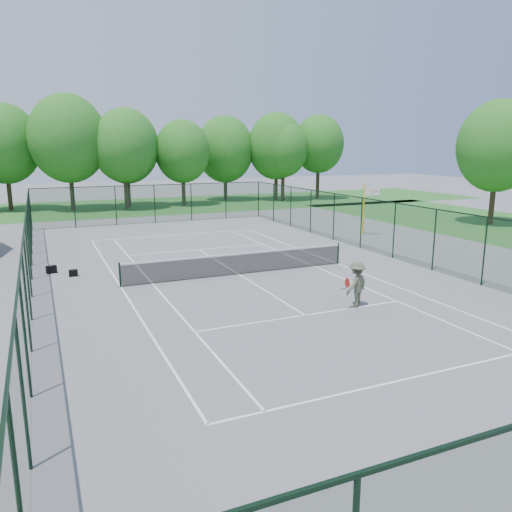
{
  "coord_description": "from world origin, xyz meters",
  "views": [
    {
      "loc": [
        -8.45,
        -21.29,
        5.91
      ],
      "look_at": [
        0.0,
        -2.0,
        1.3
      ],
      "focal_mm": 35.0,
      "sensor_mm": 36.0,
      "label": 1
    }
  ],
  "objects_px": {
    "tennis_player": "(356,284)",
    "basketball_goal": "(368,198)",
    "tennis_net": "(239,263)",
    "sports_bag_a": "(51,270)"
  },
  "relations": [
    {
      "from": "tennis_net",
      "to": "tennis_player",
      "type": "distance_m",
      "value": 6.68
    },
    {
      "from": "basketball_goal",
      "to": "sports_bag_a",
      "type": "height_order",
      "value": "basketball_goal"
    },
    {
      "from": "tennis_net",
      "to": "tennis_player",
      "type": "bearing_deg",
      "value": -70.37
    },
    {
      "from": "basketball_goal",
      "to": "sports_bag_a",
      "type": "xyz_separation_m",
      "value": [
        -20.17,
        -2.7,
        -2.39
      ]
    },
    {
      "from": "basketball_goal",
      "to": "tennis_player",
      "type": "xyz_separation_m",
      "value": [
        -9.79,
        -12.82,
        -1.7
      ]
    },
    {
      "from": "sports_bag_a",
      "to": "tennis_player",
      "type": "height_order",
      "value": "tennis_player"
    },
    {
      "from": "tennis_net",
      "to": "sports_bag_a",
      "type": "bearing_deg",
      "value": 154.75
    },
    {
      "from": "tennis_net",
      "to": "basketball_goal",
      "type": "bearing_deg",
      "value": 28.51
    },
    {
      "from": "tennis_player",
      "to": "tennis_net",
      "type": "bearing_deg",
      "value": 109.63
    },
    {
      "from": "tennis_player",
      "to": "basketball_goal",
      "type": "bearing_deg",
      "value": 52.62
    }
  ]
}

